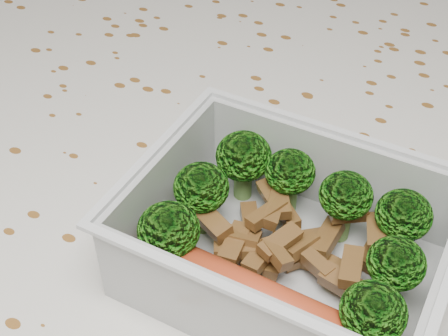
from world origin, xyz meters
The scene contains 6 objects.
dining_table centered at (0.00, 0.00, 0.67)m, with size 1.40×0.90×0.75m.
tablecloth centered at (0.00, 0.00, 0.72)m, with size 1.46×0.96×0.19m.
lunch_container centered at (0.05, -0.04, 0.78)m, with size 0.18×0.14×0.06m.
broccoli_florets centered at (0.05, -0.03, 0.79)m, with size 0.15×0.11×0.05m.
meat_pile centered at (0.05, -0.03, 0.78)m, with size 0.11×0.07×0.03m.
sausage centered at (0.06, -0.08, 0.78)m, with size 0.15×0.02×0.02m.
Camera 1 is at (0.13, -0.26, 1.05)m, focal length 50.00 mm.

